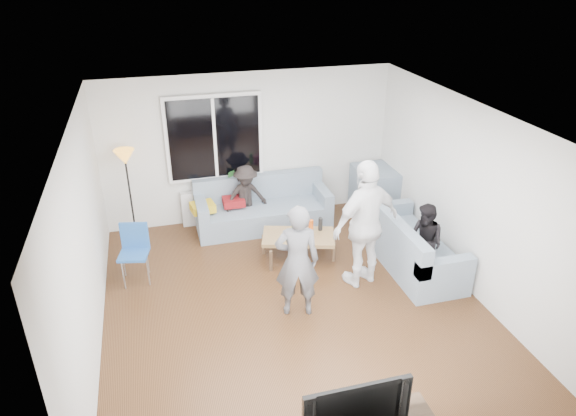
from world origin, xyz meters
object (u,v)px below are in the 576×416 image
object	(u,v)px
spectator_right	(425,242)
player_right	(366,224)
spectator_back	(246,197)
side_chair	(134,255)
sofa_right_section	(413,240)
floor_lamp	(130,196)
coffee_table	(298,246)
sofa_back_section	(263,204)
player_left	(297,261)
television	(353,402)

from	to	relation	value
spectator_right	player_right	bearing A→B (deg)	-112.46
spectator_back	side_chair	bearing A→B (deg)	-159.27
sofa_right_section	floor_lamp	world-z (taller)	floor_lamp
coffee_table	spectator_right	bearing A→B (deg)	-31.08
sofa_back_section	player_left	size ratio (longest dim) A/B	1.46
spectator_right	floor_lamp	bearing A→B (deg)	-135.54
coffee_table	player_right	bearing A→B (deg)	-50.78
sofa_back_section	player_left	world-z (taller)	player_left
floor_lamp	spectator_right	xyz separation A→B (m)	(4.07, -2.29, -0.20)
sofa_back_section	sofa_right_section	size ratio (longest dim) A/B	1.15
sofa_back_section	sofa_right_section	bearing A→B (deg)	-43.48
sofa_back_section	player_right	size ratio (longest dim) A/B	1.22
floor_lamp	player_left	world-z (taller)	player_left
floor_lamp	spectator_right	size ratio (longest dim) A/B	1.35
player_left	spectator_back	size ratio (longest dim) A/B	1.37
sofa_back_section	spectator_back	size ratio (longest dim) A/B	2.00
floor_lamp	player_right	world-z (taller)	player_right
sofa_right_section	side_chair	world-z (taller)	side_chair
coffee_table	side_chair	bearing A→B (deg)	179.59
sofa_back_section	player_right	xyz separation A→B (m)	(1.01, -2.04, 0.52)
sofa_right_section	spectator_right	size ratio (longest dim) A/B	1.73
sofa_right_section	player_left	size ratio (longest dim) A/B	1.27
sofa_right_section	player_right	world-z (taller)	player_right
player_right	side_chair	bearing A→B (deg)	-33.40
television	spectator_right	bearing A→B (deg)	50.45
player_left	spectator_right	distance (m)	2.06
player_left	player_right	xyz separation A→B (m)	(1.12, 0.43, 0.15)
sofa_back_section	player_left	xyz separation A→B (m)	(-0.11, -2.48, 0.36)
player_right	television	size ratio (longest dim) A/B	1.89
sofa_right_section	player_right	bearing A→B (deg)	104.50
side_chair	spectator_back	bearing A→B (deg)	44.85
spectator_right	television	bearing A→B (deg)	-55.71
floor_lamp	player_left	size ratio (longest dim) A/B	0.99
floor_lamp	side_chair	bearing A→B (deg)	-90.00
sofa_right_section	spectator_right	distance (m)	0.37
floor_lamp	television	distance (m)	5.27
spectator_back	sofa_right_section	bearing A→B (deg)	-51.39
floor_lamp	television	size ratio (longest dim) A/B	1.56
spectator_back	floor_lamp	bearing A→B (deg)	164.90
sofa_back_section	side_chair	size ratio (longest dim) A/B	2.67
floor_lamp	television	xyz separation A→B (m)	(1.90, -4.92, -0.05)
sofa_back_section	floor_lamp	xyz separation A→B (m)	(-2.16, 0.15, 0.36)
player_left	spectator_back	bearing A→B (deg)	-74.15
sofa_back_section	spectator_right	xyz separation A→B (m)	(1.91, -2.14, 0.15)
floor_lamp	spectator_back	distance (m)	1.89
spectator_back	player_left	bearing A→B (deg)	-97.46
coffee_table	television	size ratio (longest dim) A/B	1.10
floor_lamp	player_right	distance (m)	3.86
sofa_back_section	floor_lamp	distance (m)	2.20
coffee_table	spectator_right	xyz separation A→B (m)	(1.62, -0.97, 0.38)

